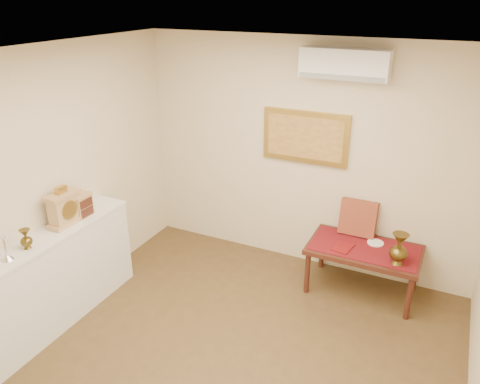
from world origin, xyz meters
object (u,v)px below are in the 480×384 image
Objects in this scene: low_table at (364,253)px; wooden_chest at (81,205)px; mantel_clock at (64,208)px; brass_urn_tall at (399,246)px; display_ledge at (51,281)px.

wooden_chest is at bearing -152.94° from low_table.
wooden_chest is 0.20× the size of low_table.
mantel_clock is 1.68× the size of wooden_chest.
brass_urn_tall is 1.71× the size of wooden_chest.
display_ledge is at bearing -144.90° from low_table.
display_ledge is at bearing -90.98° from wooden_chest.
brass_urn_tall is at bearing -27.16° from low_table.
low_table is (-0.36, 0.19, -0.28)m from brass_urn_tall.
display_ledge is (-3.04, -1.69, -0.28)m from brass_urn_tall.
brass_urn_tall is at bearing 24.51° from mantel_clock.
brass_urn_tall is at bearing 29.13° from display_ledge.
display_ledge is 4.93× the size of mantel_clock.
wooden_chest is (-3.03, -1.18, 0.34)m from brass_urn_tall.
display_ledge is 0.80m from wooden_chest.
mantel_clock is 0.22m from wooden_chest.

